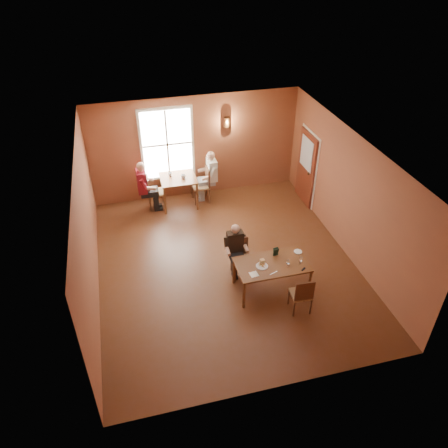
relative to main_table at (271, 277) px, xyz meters
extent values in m
cube|color=brown|center=(-0.75, 1.08, -0.37)|extent=(6.00, 7.00, 0.01)
cube|color=brown|center=(-0.75, 4.58, 1.13)|extent=(6.00, 0.04, 3.00)
cube|color=brown|center=(-0.75, -2.42, 1.13)|extent=(6.00, 0.04, 3.00)
cube|color=brown|center=(-3.75, 1.08, 1.13)|extent=(0.04, 7.00, 3.00)
cube|color=brown|center=(2.25, 1.08, 1.13)|extent=(0.04, 7.00, 3.00)
cube|color=white|center=(-0.75, 1.08, 2.63)|extent=(6.00, 7.00, 0.04)
cube|color=white|center=(-1.55, 4.53, 1.33)|extent=(1.36, 0.10, 1.96)
cube|color=maroon|center=(2.19, 3.38, 0.68)|extent=(0.12, 1.04, 2.10)
cylinder|color=brown|center=(0.15, 4.48, 1.83)|extent=(0.16, 0.16, 0.28)
cylinder|color=silver|center=(-0.24, -0.02, 0.38)|extent=(0.31, 0.31, 0.03)
cube|color=#B2834B|center=(-0.22, 0.04, 0.42)|extent=(0.10, 0.09, 0.11)
cube|color=#1B3021|center=(0.17, 0.26, 0.47)|extent=(0.12, 0.07, 0.20)
cube|color=silver|center=(-0.07, -0.29, 0.37)|extent=(0.20, 0.09, 0.00)
cube|color=white|center=(-0.49, -0.23, 0.37)|extent=(0.19, 0.19, 0.01)
cylinder|color=white|center=(0.70, 0.25, 0.37)|extent=(0.21, 0.21, 0.01)
cube|color=black|center=(0.58, -0.34, 0.37)|extent=(0.12, 0.10, 0.01)
imported|color=white|center=(-1.23, 3.98, 0.56)|extent=(0.14, 0.14, 0.11)
imported|color=silver|center=(-1.57, 4.20, 0.56)|extent=(0.12, 0.12, 0.10)
camera|label=1|loc=(-2.81, -6.74, 6.47)|focal=35.00mm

